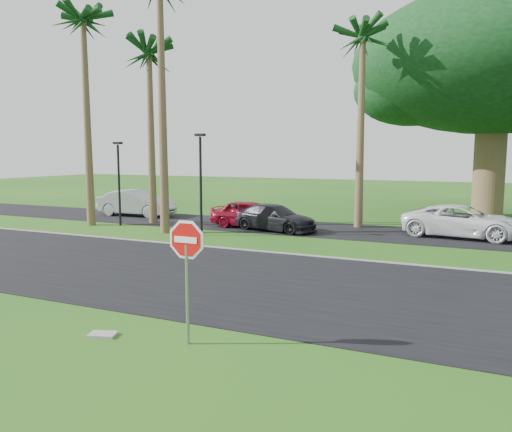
{
  "coord_description": "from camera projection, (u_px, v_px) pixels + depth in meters",
  "views": [
    {
      "loc": [
        5.66,
        -11.1,
        3.76
      ],
      "look_at": [
        -0.77,
        3.05,
        1.8
      ],
      "focal_mm": 35.0,
      "sensor_mm": 36.0,
      "label": 1
    }
  ],
  "objects": [
    {
      "name": "palm_left_mid",
      "position": [
        149.0,
        58.0,
        25.97
      ],
      "size": [
        5.0,
        5.0,
        10.0
      ],
      "color": "brown",
      "rests_on": "ground"
    },
    {
      "name": "palm_center",
      "position": [
        363.0,
        42.0,
        24.32
      ],
      "size": [
        5.0,
        5.0,
        10.5
      ],
      "color": "brown",
      "rests_on": "ground"
    },
    {
      "name": "streetlight_left",
      "position": [
        119.0,
        178.0,
        25.8
      ],
      "size": [
        0.45,
        0.25,
        4.34
      ],
      "color": "black",
      "rests_on": "ground"
    },
    {
      "name": "parking_strip",
      "position": [
        351.0,
        231.0,
        24.11
      ],
      "size": [
        120.0,
        5.0,
        0.02
      ],
      "primitive_type": "cube",
      "color": "black",
      "rests_on": "ground"
    },
    {
      "name": "utility_slab",
      "position": [
        103.0,
        335.0,
        10.32
      ],
      "size": [
        0.63,
        0.51,
        0.06
      ],
      "primitive_type": "cube",
      "rotation": [
        0.0,
        0.0,
        0.32
      ],
      "color": "gray",
      "rests_on": "ground"
    },
    {
      "name": "curb",
      "position": [
        309.0,
        256.0,
        18.28
      ],
      "size": [
        120.0,
        0.12,
        0.06
      ],
      "primitive_type": "cube",
      "color": "gray",
      "rests_on": "ground"
    },
    {
      "name": "road",
      "position": [
        265.0,
        282.0,
        14.62
      ],
      "size": [
        120.0,
        8.0,
        0.02
      ],
      "primitive_type": "cube",
      "color": "black",
      "rests_on": "ground"
    },
    {
      "name": "car_dark",
      "position": [
        275.0,
        218.0,
        24.27
      ],
      "size": [
        4.59,
        2.6,
        1.25
      ],
      "primitive_type": "imported",
      "rotation": [
        0.0,
        0.0,
        1.36
      ],
      "color": "black",
      "rests_on": "ground"
    },
    {
      "name": "streetlight_right",
      "position": [
        201.0,
        178.0,
        22.62
      ],
      "size": [
        0.45,
        0.25,
        4.64
      ],
      "color": "black",
      "rests_on": "ground"
    },
    {
      "name": "canopy_tree",
      "position": [
        495.0,
        64.0,
        29.11
      ],
      "size": [
        16.5,
        16.5,
        13.12
      ],
      "color": "brown",
      "rests_on": "ground"
    },
    {
      "name": "car_red",
      "position": [
        250.0,
        214.0,
        25.23
      ],
      "size": [
        4.1,
        1.69,
        1.39
      ],
      "primitive_type": "imported",
      "rotation": [
        0.0,
        0.0,
        1.56
      ],
      "color": "maroon",
      "rests_on": "ground"
    },
    {
      "name": "car_silver",
      "position": [
        136.0,
        203.0,
        29.99
      ],
      "size": [
        4.8,
        1.92,
        1.55
      ],
      "primitive_type": "imported",
      "rotation": [
        0.0,
        0.0,
        1.63
      ],
      "color": "#ACAEB3",
      "rests_on": "ground"
    },
    {
      "name": "ground",
      "position": [
        234.0,
        300.0,
        12.82
      ],
      "size": [
        120.0,
        120.0,
        0.0
      ],
      "primitive_type": "plane",
      "color": "#1B5214",
      "rests_on": "ground"
    },
    {
      "name": "car_minivan",
      "position": [
        463.0,
        222.0,
        22.28
      ],
      "size": [
        5.41,
        2.98,
        1.43
      ],
      "primitive_type": "imported",
      "rotation": [
        0.0,
        0.0,
        1.45
      ],
      "color": "white",
      "rests_on": "ground"
    },
    {
      "name": "stop_sign_near",
      "position": [
        187.0,
        256.0,
        9.68
      ],
      "size": [
        1.05,
        0.07,
        2.62
      ],
      "color": "gray",
      "rests_on": "ground"
    },
    {
      "name": "palm_left_far",
      "position": [
        83.0,
        25.0,
        25.01
      ],
      "size": [
        5.0,
        5.0,
        11.5
      ],
      "color": "brown",
      "rests_on": "ground"
    }
  ]
}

